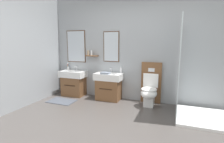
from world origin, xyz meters
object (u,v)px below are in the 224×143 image
vanity_sink_left (74,82)px  shower_tray (194,99)px  toothbrush_cup (68,68)px  vanity_sink_right (109,86)px  folded_hand_towel (105,73)px  soap_dispenser (121,70)px  toilet (150,89)px

vanity_sink_left → shower_tray: (3.03, -0.44, 0.02)m
toothbrush_cup → vanity_sink_right: bearing=-6.3°
toothbrush_cup → folded_hand_towel: 1.31m
vanity_sink_left → folded_hand_towel: size_ratio=3.16×
shower_tray → soap_dispenser: bearing=160.6°
vanity_sink_left → toilet: bearing=-0.4°
vanity_sink_right → vanity_sink_left: bearing=180.0°
folded_hand_towel → vanity_sink_right: bearing=72.2°
vanity_sink_left → soap_dispenser: bearing=6.7°
vanity_sink_right → soap_dispenser: bearing=29.4°
soap_dispenser → toilet: bearing=-12.4°
shower_tray → folded_hand_towel: bearing=171.1°
toilet → folded_hand_towel: 1.15m
soap_dispenser → folded_hand_towel: bearing=-138.4°
soap_dispenser → shower_tray: shower_tray is taller
folded_hand_towel → shower_tray: 2.06m
folded_hand_towel → shower_tray: shower_tray is taller
toilet → vanity_sink_right: bearing=179.2°
folded_hand_towel → shower_tray: (2.01, -0.31, -0.33)m
toothbrush_cup → shower_tray: (3.29, -0.58, -0.36)m
toilet → toothbrush_cup: bearing=176.1°
soap_dispenser → shower_tray: size_ratio=0.09×
toilet → folded_hand_towel: size_ratio=4.55×
toilet → toothbrush_cup: (-2.38, 0.16, 0.38)m
soap_dispenser → toothbrush_cup: bearing=-179.6°
toilet → soap_dispenser: (-0.78, 0.17, 0.39)m
vanity_sink_left → shower_tray: 3.06m
vanity_sink_left → toothbrush_cup: (-0.27, 0.15, 0.39)m
vanity_sink_left → toothbrush_cup: 0.49m
vanity_sink_left → toilet: size_ratio=0.69×
shower_tray → toothbrush_cup: bearing=169.9°
vanity_sink_right → toilet: size_ratio=0.69×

